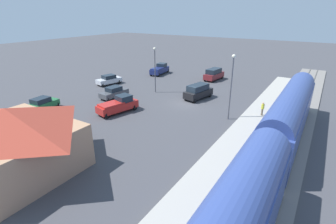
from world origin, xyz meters
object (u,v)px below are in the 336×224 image
object	(u,v)px
suv_maroon	(214,74)
light_pole_near_platform	(232,80)
sedan_charcoal	(114,92)
pickup_navy	(160,69)
sedan_green	(41,104)
sedan_silver	(109,80)
pickup_red	(118,105)
suv_black	(198,91)
light_pole_lot_center	(155,64)
station_building	(11,139)
pedestrian_on_platform	(263,108)

from	to	relation	value
suv_maroon	light_pole_near_platform	size ratio (longest dim) A/B	0.64
sedan_charcoal	pickup_navy	bearing A→B (deg)	-79.94
suv_maroon	light_pole_near_platform	world-z (taller)	light_pole_near_platform
sedan_charcoal	sedan_green	bearing A→B (deg)	64.00
sedan_green	sedan_silver	xyz separation A→B (m)	(1.75, -14.39, 0.00)
pickup_red	sedan_silver	world-z (taller)	pickup_red
sedan_charcoal	suv_black	distance (m)	12.81
sedan_green	suv_black	world-z (taller)	suv_black
sedan_silver	light_pole_lot_center	size ratio (longest dim) A/B	0.66
station_building	sedan_green	world-z (taller)	station_building
station_building	pickup_navy	size ratio (longest dim) A/B	1.87
pickup_red	sedan_green	bearing A→B (deg)	28.33
suv_black	light_pole_near_platform	xyz separation A→B (m)	(-6.62, 5.18, 3.80)
station_building	pedestrian_on_platform	xyz separation A→B (m)	(-14.56, -22.37, -1.55)
station_building	light_pole_near_platform	size ratio (longest dim) A/B	1.33
sedan_green	light_pole_near_platform	distance (m)	24.78
sedan_charcoal	suv_black	bearing A→B (deg)	-149.75
sedan_green	light_pole_near_platform	world-z (taller)	light_pole_near_platform
pickup_red	suv_maroon	world-z (taller)	suv_maroon
sedan_silver	suv_maroon	world-z (taller)	suv_maroon
sedan_charcoal	light_pole_lot_center	bearing A→B (deg)	-122.87
light_pole_near_platform	light_pole_lot_center	size ratio (longest dim) A/B	1.09
station_building	light_pole_near_platform	distance (m)	22.73
sedan_silver	suv_black	size ratio (longest dim) A/B	0.92
station_building	pedestrian_on_platform	bearing A→B (deg)	-123.05
pickup_navy	suv_maroon	world-z (taller)	suv_maroon
pickup_red	light_pole_lot_center	world-z (taller)	light_pole_lot_center
sedan_charcoal	pickup_navy	world-z (taller)	pickup_navy
sedan_silver	sedan_charcoal	bearing A→B (deg)	139.62
sedan_silver	pickup_red	bearing A→B (deg)	139.09
pickup_red	suv_black	size ratio (longest dim) A/B	1.10
suv_black	suv_maroon	size ratio (longest dim) A/B	1.03
station_building	light_pole_near_platform	xyz separation A→B (m)	(-11.20, -19.66, 2.12)
light_pole_lot_center	pickup_red	bearing A→B (deg)	95.80
station_building	sedan_charcoal	size ratio (longest dim) A/B	2.24
pedestrian_on_platform	light_pole_near_platform	world-z (taller)	light_pole_near_platform
sedan_charcoal	sedan_silver	distance (m)	8.14
sedan_green	suv_maroon	distance (m)	30.49
sedan_silver	suv_black	world-z (taller)	suv_black
pedestrian_on_platform	sedan_green	size ratio (longest dim) A/B	0.37
sedan_charcoal	light_pole_near_platform	xyz separation A→B (m)	(-17.69, -1.27, 4.07)
sedan_charcoal	suv_black	world-z (taller)	suv_black
station_building	pedestrian_on_platform	distance (m)	26.74
pickup_red	sedan_silver	xyz separation A→B (m)	(10.91, -9.45, -0.15)
sedan_green	sedan_silver	size ratio (longest dim) A/B	0.97
station_building	sedan_charcoal	bearing A→B (deg)	-70.57
station_building	pickup_navy	world-z (taller)	station_building
pedestrian_on_platform	sedan_silver	bearing A→B (deg)	-2.72
station_building	suv_black	size ratio (longest dim) A/B	2.01
sedan_green	station_building	bearing A→B (deg)	139.67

